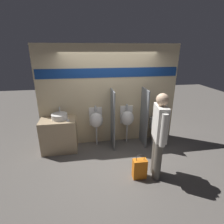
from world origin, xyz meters
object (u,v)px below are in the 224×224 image
toilet (158,134)px  person_in_vest (159,133)px  cell_phone (68,121)px  urinal_far (127,118)px  shopping_bag (140,169)px  urinal_near_counter (96,120)px  sink_basin (59,116)px

toilet → person_in_vest: size_ratio=0.46×
cell_phone → urinal_far: size_ratio=0.12×
shopping_bag → toilet: bearing=54.2°
urinal_near_counter → shopping_bag: bearing=-62.8°
sink_basin → shopping_bag: bearing=-39.8°
shopping_bag → person_in_vest: bearing=2.8°
urinal_near_counter → urinal_far: (0.87, 0.00, 0.00)m
urinal_near_counter → urinal_far: 0.87m
cell_phone → toilet: size_ratio=0.17×
sink_basin → person_in_vest: bearing=-34.2°
sink_basin → urinal_far: sink_basin is taller
toilet → person_in_vest: person_in_vest is taller
urinal_near_counter → sink_basin: bearing=-174.6°
sink_basin → cell_phone: 0.28m
sink_basin → toilet: (2.68, -0.09, -0.67)m
urinal_near_counter → urinal_far: size_ratio=1.00×
toilet → shopping_bag: 1.65m
cell_phone → urinal_far: urinal_far is taller
sink_basin → person_in_vest: person_in_vest is taller
sink_basin → shopping_bag: (1.71, -1.43, -0.73)m
cell_phone → urinal_far: (1.59, 0.26, -0.14)m
urinal_near_counter → toilet: size_ratio=1.34×
urinal_far → toilet: size_ratio=1.34×
person_in_vest → cell_phone: bearing=66.2°
sink_basin → person_in_vest: size_ratio=0.22×
toilet → shopping_bag: (-0.96, -1.34, -0.06)m
person_in_vest → shopping_bag: person_in_vest is taller
toilet → shopping_bag: bearing=-125.8°
sink_basin → urinal_far: 1.82m
urinal_near_counter → shopping_bag: (0.78, -1.51, -0.52)m
shopping_bag → urinal_near_counter: bearing=117.2°
urinal_near_counter → toilet: urinal_near_counter is taller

